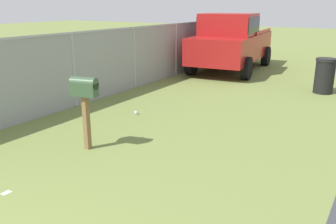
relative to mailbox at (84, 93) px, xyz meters
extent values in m
cube|color=brown|center=(0.00, 0.00, -0.53)|extent=(0.09, 0.09, 0.94)
cube|color=#334C33|center=(0.00, 0.00, 0.05)|extent=(0.30, 0.48, 0.22)
cylinder|color=#334C33|center=(0.00, 0.00, 0.16)|extent=(0.30, 0.48, 0.20)
cube|color=red|center=(0.11, 0.00, 0.12)|extent=(0.02, 0.04, 0.18)
cube|color=maroon|center=(8.54, 0.93, -0.12)|extent=(5.03, 2.46, 0.90)
cube|color=maroon|center=(7.96, 0.86, 0.71)|extent=(1.83, 1.96, 0.76)
cube|color=black|center=(7.96, 0.86, 0.71)|extent=(1.79, 1.99, 0.53)
cube|color=maroon|center=(9.69, 0.15, 0.39)|extent=(2.51, 0.36, 0.12)
cube|color=maroon|center=(9.50, 1.93, 0.39)|extent=(2.51, 0.36, 0.12)
cylinder|color=black|center=(7.05, -0.22, -0.62)|extent=(0.78, 0.34, 0.76)
cylinder|color=black|center=(6.84, 1.72, -0.62)|extent=(0.78, 0.34, 0.76)
cylinder|color=black|center=(10.23, 0.13, -0.62)|extent=(0.78, 0.34, 0.76)
cylinder|color=black|center=(10.02, 2.07, -0.62)|extent=(0.78, 0.34, 0.76)
cylinder|color=black|center=(6.47, -2.70, -0.55)|extent=(0.52, 0.52, 0.90)
cylinder|color=black|center=(6.47, -2.70, -0.06)|extent=(0.55, 0.55, 0.08)
cylinder|color=#9EA3A8|center=(1.81, 2.17, -0.10)|extent=(0.07, 0.07, 1.78)
cylinder|color=#9EA3A8|center=(4.17, 2.17, -0.10)|extent=(0.07, 0.07, 1.78)
cylinder|color=#9EA3A8|center=(6.53, 2.17, -0.10)|extent=(0.07, 0.07, 1.78)
cylinder|color=#9EA3A8|center=(8.89, 2.17, -0.10)|extent=(0.07, 0.07, 1.78)
cylinder|color=#9EA3A8|center=(11.25, 2.17, -0.10)|extent=(0.07, 0.07, 1.78)
cylinder|color=#9EA3A8|center=(13.61, 2.17, -0.10)|extent=(0.07, 0.07, 1.78)
cube|color=#9EA3A8|center=(5.35, 2.17, 0.76)|extent=(16.52, 0.04, 0.04)
cube|color=gray|center=(5.35, 2.17, -0.10)|extent=(16.52, 0.01, 1.78)
cube|color=silver|center=(-1.69, -0.16, -0.99)|extent=(0.12, 0.09, 0.01)
cylinder|color=silver|center=(2.04, 0.51, -0.96)|extent=(0.12, 0.14, 0.07)
camera|label=1|loc=(-4.07, -4.21, 1.40)|focal=37.89mm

